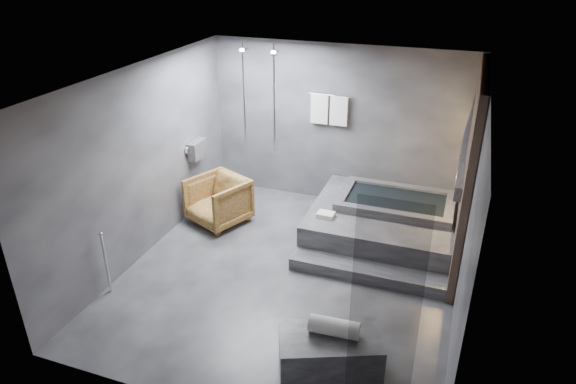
% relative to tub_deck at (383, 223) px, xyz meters
% --- Properties ---
extents(room, '(5.00, 5.04, 2.82)m').
position_rel_tub_deck_xyz_m(room, '(-0.65, -1.21, 1.48)').
color(room, '#2A2A2C').
rests_on(room, ground).
extents(tub_deck, '(2.20, 2.00, 0.50)m').
position_rel_tub_deck_xyz_m(tub_deck, '(0.00, 0.00, 0.00)').
color(tub_deck, '#2F2F31').
rests_on(tub_deck, ground).
extents(tub_step, '(2.20, 0.36, 0.18)m').
position_rel_tub_deck_xyz_m(tub_step, '(0.00, -1.18, -0.16)').
color(tub_step, '#2F2F31').
rests_on(tub_step, ground).
extents(concrete_bench, '(1.23, 0.97, 0.49)m').
position_rel_tub_deck_xyz_m(concrete_bench, '(-0.03, -3.04, -0.01)').
color(concrete_bench, '#2D2D2F').
rests_on(concrete_bench, ground).
extents(driftwood_chair, '(1.13, 1.14, 0.79)m').
position_rel_tub_deck_xyz_m(driftwood_chair, '(-2.67, -0.42, 0.15)').
color(driftwood_chair, '#4E3113').
rests_on(driftwood_chair, ground).
extents(rolled_towel, '(0.55, 0.22, 0.19)m').
position_rel_tub_deck_xyz_m(rolled_towel, '(-0.01, -2.99, 0.34)').
color(rolled_towel, silver).
rests_on(rolled_towel, concrete_bench).
extents(deck_towel, '(0.26, 0.20, 0.07)m').
position_rel_tub_deck_xyz_m(deck_towel, '(-0.79, -0.53, 0.28)').
color(deck_towel, white).
rests_on(deck_towel, tub_deck).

